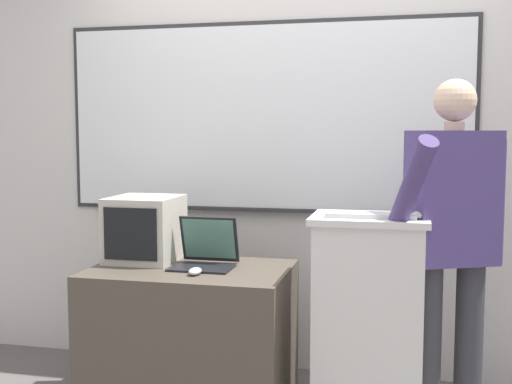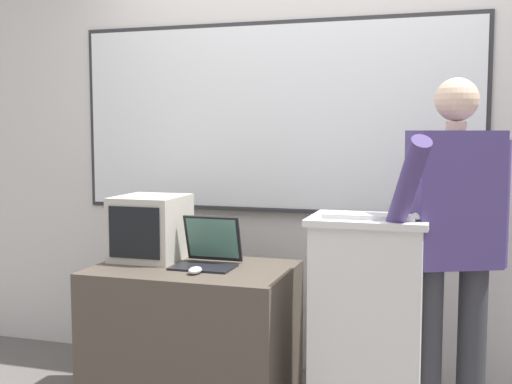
% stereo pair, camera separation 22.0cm
% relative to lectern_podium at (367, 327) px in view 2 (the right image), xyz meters
% --- Properties ---
extents(back_wall, '(6.40, 0.17, 2.97)m').
position_rel_lectern_podium_xyz_m(back_wall, '(-0.46, 0.77, 0.97)').
color(back_wall, silver).
rests_on(back_wall, ground_plane).
extents(lectern_podium, '(0.54, 0.40, 1.03)m').
position_rel_lectern_podium_xyz_m(lectern_podium, '(0.00, 0.00, 0.00)').
color(lectern_podium, silver).
rests_on(lectern_podium, ground_plane).
extents(side_desk, '(0.99, 0.67, 0.74)m').
position_rel_lectern_podium_xyz_m(side_desk, '(-0.89, 0.04, -0.15)').
color(side_desk, '#4C4238').
rests_on(side_desk, ground_plane).
extents(person_presenter, '(0.57, 0.66, 1.66)m').
position_rel_lectern_podium_xyz_m(person_presenter, '(0.37, 0.06, 0.43)').
color(person_presenter, '#333338').
rests_on(person_presenter, ground_plane).
extents(laptop, '(0.31, 0.28, 0.25)m').
position_rel_lectern_podium_xyz_m(laptop, '(-0.83, 0.11, 0.30)').
color(laptop, black).
rests_on(laptop, side_desk).
extents(wireless_keyboard, '(0.41, 0.14, 0.02)m').
position_rel_lectern_podium_xyz_m(wireless_keyboard, '(0.01, -0.05, 0.52)').
color(wireless_keyboard, silver).
rests_on(wireless_keyboard, lectern_podium).
extents(computer_mouse_by_laptop, '(0.06, 0.10, 0.03)m').
position_rel_lectern_podium_xyz_m(computer_mouse_by_laptop, '(-0.81, -0.11, 0.24)').
color(computer_mouse_by_laptop, '#BCBCC1').
rests_on(computer_mouse_by_laptop, side_desk).
extents(computer_mouse_by_keyboard, '(0.06, 0.10, 0.03)m').
position_rel_lectern_podium_xyz_m(computer_mouse_by_keyboard, '(0.22, -0.05, 0.53)').
color(computer_mouse_by_keyboard, silver).
rests_on(computer_mouse_by_keyboard, lectern_podium).
extents(crt_monitor, '(0.34, 0.38, 0.34)m').
position_rel_lectern_podium_xyz_m(crt_monitor, '(-1.18, 0.17, 0.39)').
color(crt_monitor, '#BCB7A8').
rests_on(crt_monitor, side_desk).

